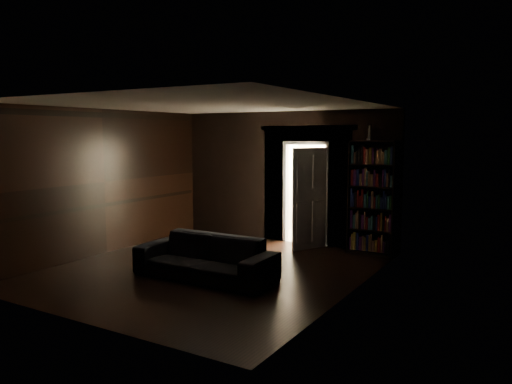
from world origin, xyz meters
TOP-DOWN VIEW (x-y plane):
  - ground at (0.00, 0.00)m, footprint 5.50×5.50m
  - room_walls at (-0.01, 1.07)m, footprint 5.02×5.61m
  - kitchen_alcove at (0.50, 3.87)m, footprint 2.20×1.80m
  - sofa at (0.20, -0.40)m, footprint 2.33×1.04m
  - bookshelf at (2.00, 2.55)m, footprint 0.90×0.32m
  - refrigerator at (0.66, 4.03)m, footprint 0.93×0.90m
  - door at (0.78, 2.35)m, footprint 0.42×0.78m
  - figurine at (1.90, 2.61)m, footprint 0.10×0.10m
  - bottles at (0.69, 3.93)m, footprint 0.70×0.25m

SIDE VIEW (x-z plane):
  - ground at x=0.00m, z-range 0.00..0.00m
  - sofa at x=0.20m, z-range 0.00..0.89m
  - refrigerator at x=0.66m, z-range 0.00..1.65m
  - door at x=0.78m, z-range 0.00..2.05m
  - bookshelf at x=2.00m, z-range 0.00..2.20m
  - kitchen_alcove at x=0.50m, z-range -0.09..2.51m
  - room_walls at x=-0.01m, z-range 0.26..3.10m
  - bottles at x=0.69m, z-range 1.65..1.94m
  - figurine at x=1.90m, z-range 2.20..2.49m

